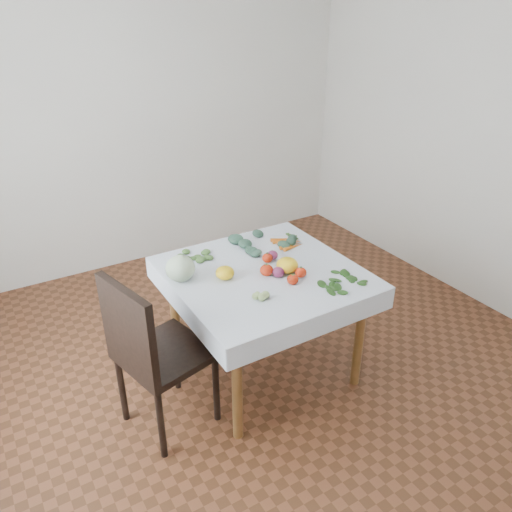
% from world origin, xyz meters
% --- Properties ---
extents(ground, '(4.00, 4.00, 0.00)m').
position_xyz_m(ground, '(0.00, 0.00, 0.00)').
color(ground, brown).
extents(back_wall, '(4.00, 0.04, 2.70)m').
position_xyz_m(back_wall, '(0.00, 2.00, 1.35)').
color(back_wall, silver).
rests_on(back_wall, ground).
extents(table, '(1.00, 1.00, 0.75)m').
position_xyz_m(table, '(0.00, 0.00, 0.65)').
color(table, brown).
rests_on(table, ground).
extents(tablecloth, '(1.12, 1.12, 0.01)m').
position_xyz_m(tablecloth, '(0.00, 0.00, 0.75)').
color(tablecloth, white).
rests_on(tablecloth, table).
extents(chair, '(0.55, 0.55, 1.01)m').
position_xyz_m(chair, '(-0.81, -0.14, 0.58)').
color(chair, black).
rests_on(chair, ground).
extents(cabbage, '(0.20, 0.20, 0.16)m').
position_xyz_m(cabbage, '(-0.48, 0.17, 0.83)').
color(cabbage, beige).
rests_on(cabbage, tablecloth).
extents(tomato_a, '(0.07, 0.07, 0.06)m').
position_xyz_m(tomato_a, '(0.09, 0.09, 0.79)').
color(tomato_a, red).
rests_on(tomato_a, tablecloth).
extents(tomato_b, '(0.09, 0.09, 0.07)m').
position_xyz_m(tomato_b, '(-0.01, -0.05, 0.79)').
color(tomato_b, red).
rests_on(tomato_b, tablecloth).
extents(tomato_c, '(0.09, 0.09, 0.06)m').
position_xyz_m(tomato_c, '(0.16, -0.17, 0.79)').
color(tomato_c, red).
rests_on(tomato_c, tablecloth).
extents(tomato_d, '(0.09, 0.09, 0.06)m').
position_xyz_m(tomato_d, '(0.07, -0.22, 0.79)').
color(tomato_d, red).
rests_on(tomato_d, tablecloth).
extents(heirloom_back, '(0.15, 0.15, 0.08)m').
position_xyz_m(heirloom_back, '(-0.25, 0.05, 0.80)').
color(heirloom_back, yellow).
rests_on(heirloom_back, tablecloth).
extents(heirloom_front, '(0.17, 0.17, 0.10)m').
position_xyz_m(heirloom_front, '(0.12, -0.08, 0.80)').
color(heirloom_front, yellow).
rests_on(heirloom_front, tablecloth).
extents(onion_a, '(0.09, 0.09, 0.06)m').
position_xyz_m(onion_a, '(0.04, -0.10, 0.79)').
color(onion_a, '#631C42').
rests_on(onion_a, tablecloth).
extents(onion_b, '(0.08, 0.08, 0.06)m').
position_xyz_m(onion_b, '(0.13, 0.11, 0.79)').
color(onion_b, '#631C42').
rests_on(onion_b, tablecloth).
extents(tomatillo_cluster, '(0.09, 0.11, 0.04)m').
position_xyz_m(tomatillo_cluster, '(-0.20, -0.24, 0.78)').
color(tomatillo_cluster, '#BAD97D').
rests_on(tomatillo_cluster, tablecloth).
extents(carrot_bunch, '(0.17, 0.20, 0.03)m').
position_xyz_m(carrot_bunch, '(0.35, 0.23, 0.77)').
color(carrot_bunch, orange).
rests_on(carrot_bunch, tablecloth).
extents(kale_bunch, '(0.38, 0.32, 0.05)m').
position_xyz_m(kale_bunch, '(0.21, 0.32, 0.78)').
color(kale_bunch, '#32523D').
rests_on(kale_bunch, tablecloth).
extents(basil_bunch, '(0.30, 0.22, 0.01)m').
position_xyz_m(basil_bunch, '(0.32, -0.35, 0.76)').
color(basil_bunch, '#234B17').
rests_on(basil_bunch, tablecloth).
extents(dill_bunch, '(0.21, 0.20, 0.02)m').
position_xyz_m(dill_bunch, '(-0.27, 0.39, 0.77)').
color(dill_bunch, '#476E32').
rests_on(dill_bunch, tablecloth).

